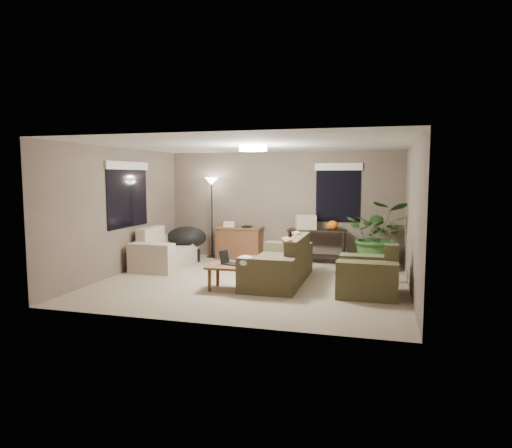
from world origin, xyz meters
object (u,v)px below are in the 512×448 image
(console_table, at_px, (317,243))
(papasan_chair, at_px, (187,241))
(cat_scratching_post, at_px, (383,271))
(armchair, at_px, (368,277))
(floor_lamp, at_px, (212,191))
(main_sofa, at_px, (281,266))
(loveseat, at_px, (164,253))
(desk, at_px, (239,243))
(coffee_table, at_px, (237,269))
(houseplant, at_px, (379,243))

(console_table, distance_m, papasan_chair, 2.95)
(cat_scratching_post, bearing_deg, armchair, -103.54)
(cat_scratching_post, bearing_deg, floor_lamp, 157.09)
(main_sofa, distance_m, loveseat, 2.77)
(main_sofa, bearing_deg, desk, 125.21)
(desk, relative_size, console_table, 0.85)
(main_sofa, distance_m, coffee_table, 1.01)
(armchair, xyz_separation_m, floor_lamp, (-3.73, 2.62, 1.30))
(console_table, bearing_deg, coffee_table, -108.73)
(houseplant, bearing_deg, coffee_table, -133.45)
(houseplant, bearing_deg, desk, 172.40)
(coffee_table, height_order, cat_scratching_post, cat_scratching_post)
(coffee_table, height_order, papasan_chair, papasan_chair)
(desk, height_order, floor_lamp, floor_lamp)
(armchair, distance_m, cat_scratching_post, 0.97)
(main_sofa, bearing_deg, armchair, -18.54)
(desk, xyz_separation_m, floor_lamp, (-0.69, 0.04, 1.22))
(cat_scratching_post, bearing_deg, houseplant, 94.03)
(coffee_table, bearing_deg, loveseat, 144.96)
(loveseat, relative_size, console_table, 1.23)
(console_table, distance_m, cat_scratching_post, 2.18)
(coffee_table, bearing_deg, armchair, 7.61)
(console_table, bearing_deg, houseplant, -17.18)
(armchair, relative_size, coffee_table, 1.00)
(main_sofa, xyz_separation_m, houseplant, (1.73, 1.62, 0.27))
(cat_scratching_post, bearing_deg, papasan_chair, 167.09)
(papasan_chair, bearing_deg, cat_scratching_post, -12.91)
(papasan_chair, bearing_deg, floor_lamp, 62.29)
(coffee_table, distance_m, cat_scratching_post, 2.71)
(coffee_table, distance_m, houseplant, 3.38)
(armchair, height_order, coffee_table, armchair)
(desk, relative_size, cat_scratching_post, 2.20)
(console_table, xyz_separation_m, papasan_chair, (-2.88, -0.64, 0.03))
(loveseat, distance_m, papasan_chair, 0.79)
(loveseat, xyz_separation_m, papasan_chair, (0.20, 0.75, 0.17))
(floor_lamp, relative_size, cat_scratching_post, 3.82)
(armchair, height_order, floor_lamp, floor_lamp)
(armchair, height_order, papasan_chair, armchair)
(main_sofa, distance_m, armchair, 1.68)
(main_sofa, height_order, papasan_chair, main_sofa)
(armchair, xyz_separation_m, coffee_table, (-2.18, -0.29, 0.06))
(coffee_table, height_order, console_table, console_table)
(main_sofa, relative_size, papasan_chair, 1.87)
(cat_scratching_post, bearing_deg, main_sofa, -167.27)
(desk, xyz_separation_m, console_table, (1.83, -0.01, 0.06))
(armchair, bearing_deg, main_sofa, 161.46)
(main_sofa, relative_size, console_table, 1.69)
(console_table, bearing_deg, papasan_chair, -167.48)
(floor_lamp, bearing_deg, console_table, -0.97)
(papasan_chair, height_order, cat_scratching_post, papasan_chair)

